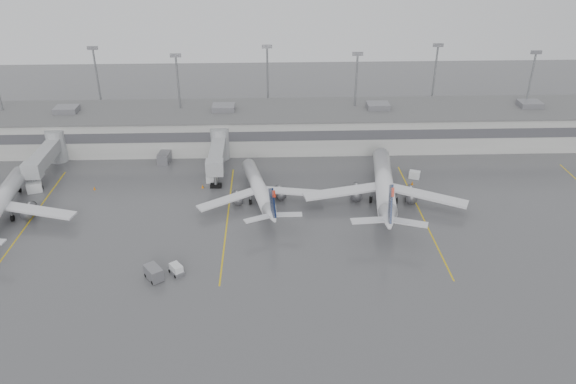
{
  "coord_description": "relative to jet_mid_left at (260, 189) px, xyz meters",
  "views": [
    {
      "loc": [
        -9.71,
        -62.96,
        50.9
      ],
      "look_at": [
        -6.66,
        24.0,
        5.0
      ],
      "focal_mm": 35.0,
      "sensor_mm": 36.0,
      "label": 1
    }
  ],
  "objects": [
    {
      "name": "jet_mid_left",
      "position": [
        0.0,
        0.0,
        0.0
      ],
      "size": [
        23.63,
        26.77,
        8.77
      ],
      "rotation": [
        0.0,
        0.0,
        0.21
      ],
      "color": "silver",
      "rests_on": "ground"
    },
    {
      "name": "baggage_cart",
      "position": [
        -15.65,
        -23.52,
        -1.65
      ],
      "size": [
        3.36,
        3.67,
        2.06
      ],
      "rotation": [
        0.0,
        0.0,
        0.63
      ],
      "color": "slate",
      "rests_on": "ground"
    },
    {
      "name": "baggage_tug",
      "position": [
        -12.45,
        -22.32,
        -2.1
      ],
      "size": [
        2.69,
        2.91,
        1.6
      ],
      "rotation": [
        0.0,
        0.0,
        0.63
      ],
      "color": "silver",
      "rests_on": "ground"
    },
    {
      "name": "cone_a",
      "position": [
        -32.46,
        6.07,
        -2.38
      ],
      "size": [
        0.43,
        0.43,
        0.68
      ],
      "primitive_type": "cone",
      "color": "orange",
      "rests_on": "ground"
    },
    {
      "name": "jet_mid_right",
      "position": [
        23.24,
        -0.68,
        0.68
      ],
      "size": [
        29.95,
        33.78,
        10.96
      ],
      "rotation": [
        0.0,
        0.0,
        -0.14
      ],
      "color": "silver",
      "rests_on": "ground"
    },
    {
      "name": "gse_uld_b",
      "position": [
        -9.69,
        8.68,
        -1.92
      ],
      "size": [
        2.32,
        1.59,
        1.61
      ],
      "primitive_type": "cube",
      "rotation": [
        0.0,
        0.0,
        0.03
      ],
      "color": "silver",
      "rests_on": "ground"
    },
    {
      "name": "jet_bridge_left",
      "position": [
        -43.73,
        15.99,
        1.14
      ],
      "size": [
        4.0,
        17.2,
        7.0
      ],
      "color": "gray",
      "rests_on": "ground"
    },
    {
      "name": "ground",
      "position": [
        11.77,
        -29.73,
        -2.72
      ],
      "size": [
        260.0,
        260.0,
        0.0
      ],
      "primitive_type": "plane",
      "color": "#525254",
      "rests_on": "ground"
    },
    {
      "name": "gse_uld_c",
      "position": [
        31.42,
        8.99,
        -1.97
      ],
      "size": [
        2.5,
        2.1,
        1.5
      ],
      "primitive_type": "cube",
      "rotation": [
        0.0,
        0.0,
        -0.38
      ],
      "color": "silver",
      "rests_on": "ground"
    },
    {
      "name": "light_masts",
      "position": [
        11.77,
        34.02,
        9.3
      ],
      "size": [
        142.4,
        8.0,
        20.6
      ],
      "color": "gray",
      "rests_on": "ground"
    },
    {
      "name": "stand_markings",
      "position": [
        11.77,
        -5.73,
        -2.72
      ],
      "size": [
        105.25,
        40.0,
        0.01
      ],
      "color": "#E1B90D",
      "rests_on": "ground"
    },
    {
      "name": "terminal",
      "position": [
        11.76,
        28.25,
        1.45
      ],
      "size": [
        152.0,
        17.0,
        9.45
      ],
      "color": "#A6A6A1",
      "rests_on": "ground"
    },
    {
      "name": "cone_c",
      "position": [
        30.34,
        6.01,
        -2.34
      ],
      "size": [
        0.48,
        0.48,
        0.77
      ],
      "primitive_type": "cone",
      "color": "orange",
      "rests_on": "ground"
    },
    {
      "name": "gse_uld_a",
      "position": [
        -43.82,
        5.65,
        -1.75
      ],
      "size": [
        3.19,
        2.63,
        1.94
      ],
      "primitive_type": "cube",
      "rotation": [
        0.0,
        0.0,
        0.33
      ],
      "color": "silver",
      "rests_on": "ground"
    },
    {
      "name": "jet_bridge_right",
      "position": [
        -8.73,
        15.99,
        1.14
      ],
      "size": [
        4.0,
        17.2,
        7.0
      ],
      "color": "gray",
      "rests_on": "ground"
    },
    {
      "name": "cone_b",
      "position": [
        -11.34,
        6.07,
        -2.37
      ],
      "size": [
        0.45,
        0.45,
        0.71
      ],
      "primitive_type": "cone",
      "color": "orange",
      "rests_on": "ground"
    },
    {
      "name": "gse_loader",
      "position": [
        -20.72,
        18.42,
        -1.6
      ],
      "size": [
        2.64,
        3.84,
        2.26
      ],
      "primitive_type": "cube",
      "rotation": [
        0.0,
        0.0,
        -0.11
      ],
      "color": "slate",
      "rests_on": "ground"
    }
  ]
}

